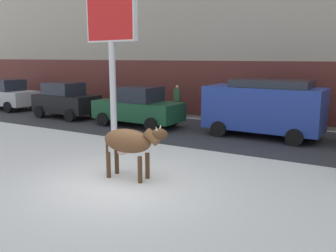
{
  "coord_description": "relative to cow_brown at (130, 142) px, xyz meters",
  "views": [
    {
      "loc": [
        5.52,
        -7.13,
        3.21
      ],
      "look_at": [
        -0.08,
        2.48,
        1.1
      ],
      "focal_mm": 39.26,
      "sensor_mm": 36.0,
      "label": 1
    }
  ],
  "objects": [
    {
      "name": "car_blue_van",
      "position": [
        1.59,
        6.92,
        0.25
      ],
      "size": [
        4.65,
        2.22,
        2.32
      ],
      "color": "#233D9E",
      "rests_on": "ground"
    },
    {
      "name": "car_black_hatchback",
      "position": [
        -8.84,
        6.39,
        -0.07
      ],
      "size": [
        3.55,
        2.0,
        1.86
      ],
      "color": "black",
      "rests_on": "ground"
    },
    {
      "name": "road_strip",
      "position": [
        0.08,
        6.56,
        -0.99
      ],
      "size": [
        60.0,
        5.6,
        0.01
      ],
      "primitive_type": "cube",
      "color": "#333338",
      "rests_on": "ground"
    },
    {
      "name": "cow_brown",
      "position": [
        0.0,
        0.0,
        0.0
      ],
      "size": [
        1.91,
        0.69,
        1.54
      ],
      "color": "brown",
      "rests_on": "ground"
    },
    {
      "name": "pedestrian_near_billboard",
      "position": [
        -3.8,
        9.53,
        -0.11
      ],
      "size": [
        0.36,
        0.24,
        1.73
      ],
      "color": "#282833",
      "rests_on": "ground"
    },
    {
      "name": "car_darkgreen_sedan",
      "position": [
        -4.14,
        6.32,
        -0.09
      ],
      "size": [
        4.25,
        2.08,
        1.84
      ],
      "color": "#194C2D",
      "rests_on": "ground"
    },
    {
      "name": "ground_plane",
      "position": [
        0.08,
        -0.49,
        -0.99
      ],
      "size": [
        120.0,
        120.0,
        0.0
      ],
      "primitive_type": "plane",
      "color": "white"
    },
    {
      "name": "billboard",
      "position": [
        -3.23,
        3.38,
        3.32
      ],
      "size": [
        2.52,
        0.6,
        5.56
      ],
      "color": "silver",
      "rests_on": "ground"
    },
    {
      "name": "car_silver_sedan",
      "position": [
        -14.34,
        6.86,
        -0.09
      ],
      "size": [
        4.25,
        2.08,
        1.84
      ],
      "color": "#B7BABF",
      "rests_on": "ground"
    }
  ]
}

